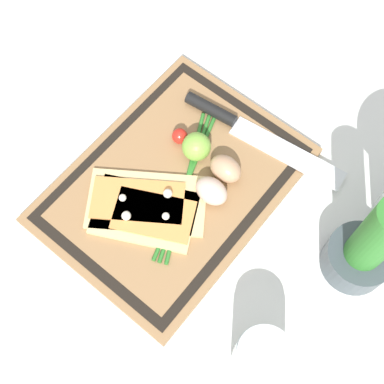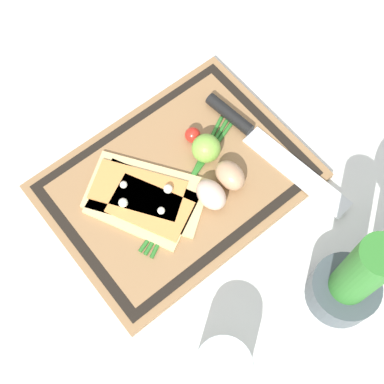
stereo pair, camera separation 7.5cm
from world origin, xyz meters
name	(u,v)px [view 1 (the left image)]	position (x,y,z in m)	size (l,w,h in m)	color
ground_plane	(174,187)	(0.00, 0.00, 0.00)	(6.00, 6.00, 0.00)	silver
cutting_board	(174,185)	(0.00, 0.00, 0.01)	(0.44, 0.32, 0.02)	#997047
pizza_slice_near	(145,202)	(0.06, -0.01, 0.02)	(0.20, 0.23, 0.02)	#DBBC7F
pizza_slice_far	(148,215)	(0.07, 0.01, 0.02)	(0.17, 0.20, 0.02)	#DBBC7F
knife	(237,124)	(-0.16, 0.02, 0.03)	(0.07, 0.32, 0.02)	silver
egg_brown	(226,169)	(-0.07, 0.06, 0.04)	(0.04, 0.06, 0.04)	tan
egg_pink	(211,191)	(-0.02, 0.07, 0.04)	(0.04, 0.06, 0.04)	beige
lime	(196,147)	(-0.07, -0.01, 0.04)	(0.05, 0.05, 0.05)	#7FB742
cherry_tomato_red	(180,136)	(-0.07, -0.05, 0.03)	(0.03, 0.03, 0.03)	red
scallion_bunch	(186,185)	(-0.01, 0.02, 0.02)	(0.28, 0.14, 0.01)	#2D7528
herb_pot	(366,249)	(-0.08, 0.32, 0.08)	(0.11, 0.11, 0.22)	#3D474C
sauce_jar	(261,359)	(0.15, 0.29, 0.04)	(0.08, 0.08, 0.10)	silver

